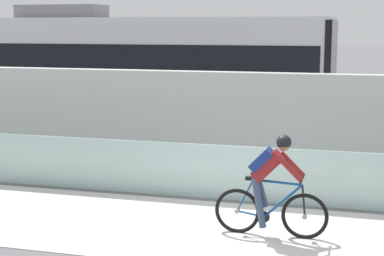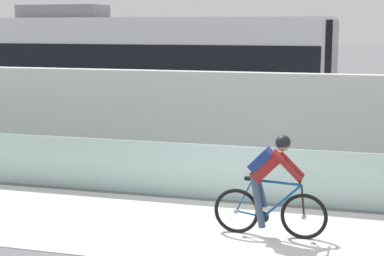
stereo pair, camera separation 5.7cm
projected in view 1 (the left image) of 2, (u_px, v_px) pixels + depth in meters
ground_plane at (234, 233)px, 9.93m from camera, size 200.00×200.00×0.00m
bike_path_deck at (234, 232)px, 9.93m from camera, size 32.00×3.20×0.01m
glass_parapet at (255, 174)px, 11.61m from camera, size 32.00×0.05×1.04m
concrete_barrier_wall at (271, 127)px, 13.22m from camera, size 32.00×0.36×2.27m
tram_rail_near at (285, 156)px, 15.76m from camera, size 32.00×0.08×0.01m
tram_rail_far at (292, 146)px, 17.12m from camera, size 32.00×0.08×0.01m
tram at (128, 75)px, 17.34m from camera, size 11.06×2.54×3.81m
cyclist_on_bike at (271, 186)px, 9.65m from camera, size 1.77×0.58×1.61m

